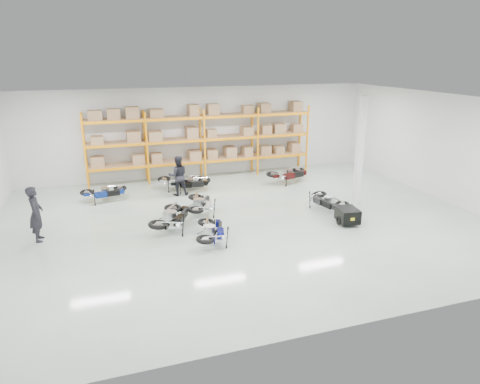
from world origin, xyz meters
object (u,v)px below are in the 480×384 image
object	(u,v)px
moto_blue_centre	(212,228)
moto_back_b	(180,178)
moto_touring_right	(327,198)
moto_back_a	(104,190)
person_back	(178,176)
trailer	(348,215)
person_left	(36,214)
moto_black_far_left	(172,214)
moto_back_d	(289,171)
moto_silver_left	(201,201)
moto_back_c	(190,180)

from	to	relation	value
moto_blue_centre	moto_back_b	world-z (taller)	moto_back_b
moto_touring_right	moto_blue_centre	bearing A→B (deg)	-171.87
moto_back_a	person_back	world-z (taller)	person_back
trailer	person_left	distance (m)	10.93
moto_blue_centre	moto_black_far_left	bearing A→B (deg)	-40.44
person_back	moto_back_d	bearing A→B (deg)	-173.74
trailer	moto_back_a	size ratio (longest dim) A/B	0.89
person_left	person_back	distance (m)	6.39
moto_silver_left	moto_touring_right	xyz separation A→B (m)	(4.91, -1.14, -0.03)
moto_black_far_left	moto_back_b	xyz separation A→B (m)	(1.14, 4.68, -0.06)
moto_back_c	moto_back_a	bearing A→B (deg)	100.97
moto_back_b	moto_back_c	bearing A→B (deg)	-122.47
trailer	moto_back_c	xyz separation A→B (m)	(-4.73, 5.80, 0.16)
moto_back_b	person_left	size ratio (longest dim) A/B	0.94
moto_black_far_left	person_left	bearing A→B (deg)	21.35
moto_blue_centre	moto_back_d	xyz separation A→B (m)	(5.34, 5.67, 0.05)
moto_black_far_left	moto_touring_right	size ratio (longest dim) A/B	1.17
moto_black_far_left	trailer	size ratio (longest dim) A/B	1.34
moto_black_far_left	moto_touring_right	bearing A→B (deg)	-151.81
moto_back_d	moto_black_far_left	bearing A→B (deg)	108.90
moto_back_a	person_back	bearing A→B (deg)	-99.70
person_back	moto_back_a	bearing A→B (deg)	0.68
moto_touring_right	person_back	world-z (taller)	person_back
trailer	moto_black_far_left	bearing A→B (deg)	174.34
moto_blue_centre	moto_touring_right	size ratio (longest dim) A/B	1.03
moto_blue_centre	moto_back_a	distance (m)	6.50
moto_silver_left	person_left	size ratio (longest dim) A/B	0.94
moto_back_c	moto_blue_centre	bearing A→B (deg)	-176.86
moto_back_b	moto_touring_right	bearing A→B (deg)	-118.02
trailer	moto_back_a	distance (m)	10.17
moto_blue_centre	person_back	world-z (taller)	person_back
moto_black_far_left	moto_back_c	distance (m)	4.54
moto_silver_left	trailer	world-z (taller)	moto_silver_left
person_left	moto_black_far_left	bearing A→B (deg)	-96.76
moto_touring_right	person_back	xyz separation A→B (m)	(-5.33, 3.81, 0.37)
moto_back_b	person_back	world-z (taller)	person_back
moto_silver_left	moto_back_c	world-z (taller)	moto_silver_left
trailer	moto_back_b	distance (m)	8.04
moto_silver_left	trailer	xyz separation A→B (m)	(4.91, -2.74, -0.19)
moto_back_d	person_back	distance (m)	5.50
moto_silver_left	person_back	world-z (taller)	person_back
moto_silver_left	moto_blue_centre	bearing A→B (deg)	97.04
moto_back_a	moto_black_far_left	bearing A→B (deg)	-157.62
moto_touring_right	moto_back_c	size ratio (longest dim) A/B	1.01
moto_back_b	person_back	distance (m)	0.89
moto_touring_right	trailer	bearing A→B (deg)	-99.18
moto_black_far_left	moto_back_a	xyz separation A→B (m)	(-2.26, 4.06, -0.10)
person_back	moto_black_far_left	bearing A→B (deg)	80.34
moto_blue_centre	moto_silver_left	distance (m)	2.77
moto_black_far_left	moto_back_d	world-z (taller)	moto_black_far_left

